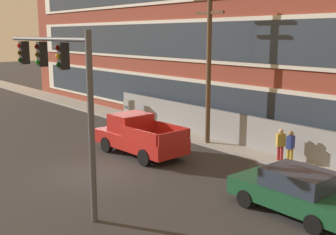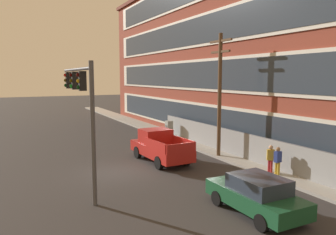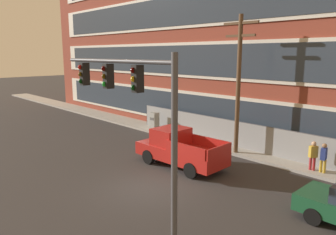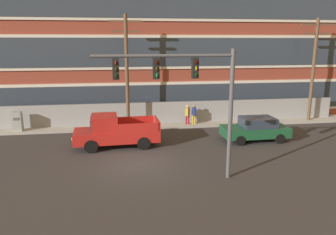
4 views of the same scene
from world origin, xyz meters
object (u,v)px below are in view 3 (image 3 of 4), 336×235
at_px(pickup_truck_red, 179,149).
at_px(electrical_cabinet, 154,122).
at_px(traffic_signal_mast, 133,101).
at_px(pedestrian_by_fence, 324,157).
at_px(pedestrian_near_cabinet, 313,155).
at_px(utility_pole_near_corner, 239,80).

bearing_deg(pickup_truck_red, electrical_cabinet, 148.96).
relative_size(traffic_signal_mast, pedestrian_by_fence, 3.76).
bearing_deg(traffic_signal_mast, pickup_truck_red, 121.27).
bearing_deg(pedestrian_near_cabinet, electrical_cabinet, -179.52).
bearing_deg(pedestrian_near_cabinet, utility_pole_near_corner, -176.42).
relative_size(traffic_signal_mast, pedestrian_near_cabinet, 3.76).
bearing_deg(electrical_cabinet, pedestrian_by_fence, 0.53).
xyz_separation_m(traffic_signal_mast, pedestrian_by_fence, (2.61, 9.93, -3.55)).
height_order(pickup_truck_red, pedestrian_by_fence, pickup_truck_red).
relative_size(utility_pole_near_corner, pedestrian_near_cabinet, 4.92).
height_order(traffic_signal_mast, utility_pole_near_corner, utility_pole_near_corner).
distance_m(pickup_truck_red, pedestrian_near_cabinet, 6.98).
height_order(traffic_signal_mast, pickup_truck_red, traffic_signal_mast).
height_order(traffic_signal_mast, electrical_cabinet, traffic_signal_mast).
distance_m(traffic_signal_mast, electrical_cabinet, 14.73).
height_order(pickup_truck_red, electrical_cabinet, pickup_truck_red).
height_order(utility_pole_near_corner, pedestrian_by_fence, utility_pole_near_corner).
height_order(electrical_cabinet, pedestrian_by_fence, pedestrian_by_fence).
relative_size(pickup_truck_red, electrical_cabinet, 3.39).
bearing_deg(electrical_cabinet, utility_pole_near_corner, -1.32).
bearing_deg(pickup_truck_red, pedestrian_by_fence, 35.24).
height_order(utility_pole_near_corner, pedestrian_near_cabinet, utility_pole_near_corner).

